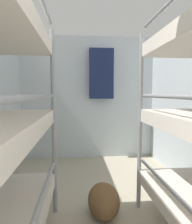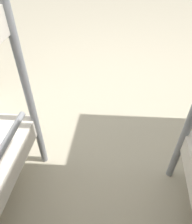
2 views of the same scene
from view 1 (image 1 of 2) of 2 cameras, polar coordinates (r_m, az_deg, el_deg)
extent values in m
cube|color=silver|center=(3.80, -2.25, 4.00)|extent=(2.60, 0.06, 2.28)
cylinder|color=gray|center=(2.05, -11.98, -3.41)|extent=(0.04, 0.04, 1.84)
cylinder|color=gray|center=(1.36, -16.20, -24.80)|extent=(0.03, 1.50, 0.03)
cylinder|color=gray|center=(1.18, -17.03, 4.03)|extent=(0.03, 1.50, 0.03)
cylinder|color=gray|center=(2.14, 12.48, -3.06)|extent=(0.04, 0.04, 1.84)
cylinder|color=gray|center=(1.49, 23.15, -22.18)|extent=(0.03, 1.50, 0.03)
cylinder|color=gray|center=(1.33, 24.19, 3.92)|extent=(0.03, 1.50, 0.03)
ellipsoid|color=brown|center=(2.19, 2.21, -23.93)|extent=(0.32, 0.47, 0.32)
cube|color=#192347|center=(3.69, 1.51, 10.84)|extent=(0.44, 0.12, 0.90)
camera|label=2|loc=(1.22, 1.90, 9.84)|focal=35.00mm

